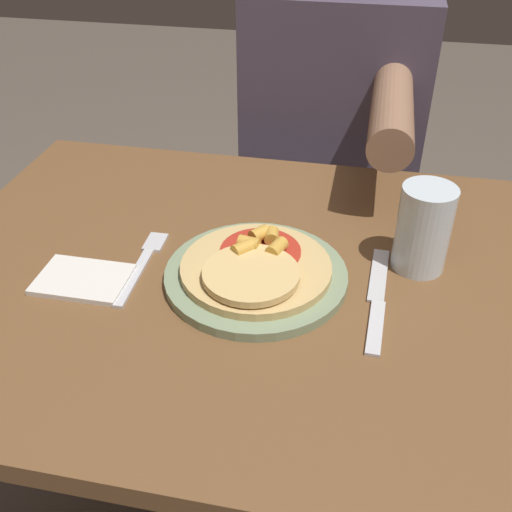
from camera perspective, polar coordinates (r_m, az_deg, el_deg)
dining_table at (r=0.94m, az=-1.48°, el=-8.58°), size 0.91×0.71×0.75m
plate at (r=0.82m, az=0.00°, el=-1.88°), size 0.25×0.25×0.01m
pizza at (r=0.81m, az=-0.05°, el=-1.00°), size 0.21×0.21×0.04m
fork at (r=0.87m, az=-10.69°, el=-0.59°), size 0.03×0.18×0.00m
knife at (r=0.80m, az=11.47°, el=-4.07°), size 0.03×0.22×0.00m
drinking_glass at (r=0.85m, az=15.66°, el=2.53°), size 0.07×0.07×0.12m
napkin at (r=0.85m, az=-16.15°, el=-2.17°), size 0.12×0.09×0.01m
person_diner at (r=1.34m, az=7.34°, el=10.93°), size 0.37×0.52×1.19m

